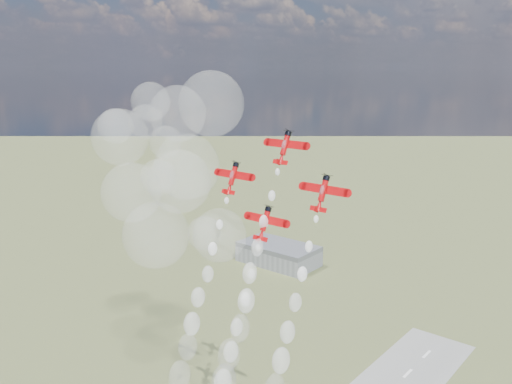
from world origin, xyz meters
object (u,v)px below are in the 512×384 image
at_px(plane_left, 233,177).
at_px(plane_slot, 265,223).
at_px(hangar, 279,254).
at_px(plane_right, 323,193).
at_px(plane_lead, 285,147).

distance_m(plane_left, plane_slot, 16.83).
xyz_separation_m(hangar, plane_right, (134.77, -163.98, 90.09)).
bearing_deg(hangar, plane_right, -50.58).
bearing_deg(hangar, plane_left, -56.83).
relative_size(hangar, plane_left, 4.10).
bearing_deg(plane_left, plane_right, 0.00).
relative_size(hangar, plane_lead, 4.10).
xyz_separation_m(plane_right, plane_slot, (-13.79, -3.90, -8.83)).
height_order(hangar, plane_slot, plane_slot).
height_order(plane_right, plane_slot, plane_right).
height_order(plane_lead, plane_right, plane_lead).
height_order(plane_lead, plane_left, plane_lead).
xyz_separation_m(hangar, plane_left, (107.19, -163.98, 90.09)).
bearing_deg(plane_slot, plane_lead, 90.00).
bearing_deg(plane_right, plane_left, 180.00).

